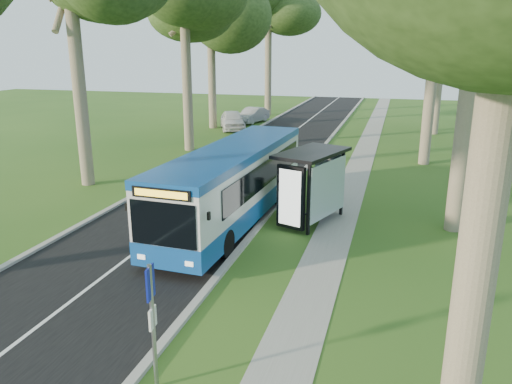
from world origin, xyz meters
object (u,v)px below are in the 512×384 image
bus_shelter (313,175)px  litter_bin (318,192)px  bus (234,184)px  bus_stop_sign (152,313)px  car_silver (252,115)px  car_white (232,120)px

bus_shelter → litter_bin: bus_shelter is taller
bus → bus_stop_sign: bus is taller
bus → bus_shelter: 3.27m
bus_stop_sign → bus_shelter: (1.45, 10.91, 0.36)m
bus_shelter → car_silver: size_ratio=0.89×
bus_stop_sign → car_white: (-9.56, 33.53, -0.92)m
litter_bin → car_white: size_ratio=0.18×
bus_shelter → car_white: size_ratio=0.80×
bus_stop_sign → car_silver: size_ratio=0.65×
bus_stop_sign → bus_shelter: bearing=75.7°
bus → bus_stop_sign: size_ratio=4.18×
bus_stop_sign → litter_bin: size_ratio=3.29×
bus_shelter → litter_bin: (-0.30, 3.38, -1.68)m
bus → bus_shelter: size_ratio=3.05×
litter_bin → bus: bearing=-127.6°
litter_bin → car_silver: bearing=113.3°
litter_bin → car_white: (-10.71, 19.23, 0.40)m
bus_stop_sign → bus_shelter: size_ratio=0.73×
bus_stop_sign → car_silver: 39.01m
bus → bus_stop_sign: (1.76, -10.51, 0.13)m
bus → litter_bin: size_ratio=13.77×
bus_stop_sign → car_white: size_ratio=0.58×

